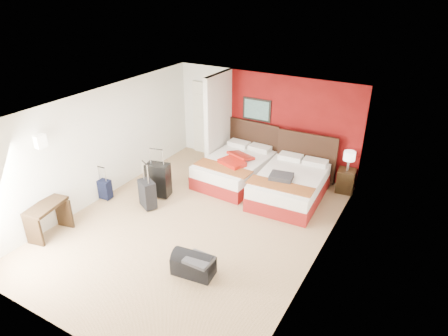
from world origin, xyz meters
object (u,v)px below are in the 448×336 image
Objects in this scene: red_suitcase_open at (237,159)px; desk at (49,220)px; table_lamp at (349,161)px; suitcase_navy at (104,190)px; bed_left at (235,170)px; nightstand at (346,181)px; suitcase_charcoal at (148,195)px; suitcase_black at (159,181)px; duffel_bag at (193,265)px; bed_right at (289,187)px.

desk reaches higher than red_suitcase_open.
table_lamp is 1.06× the size of suitcase_navy.
bed_left is 2.67m from nightstand.
suitcase_black is at bearing 128.25° from suitcase_charcoal.
bed_right is at bearing 74.55° from duffel_bag.
suitcase_black is 2.87m from duffel_bag.
bed_left is at bearing 153.92° from red_suitcase_open.
desk is (-2.04, -3.84, 0.06)m from bed_left.
suitcase_navy is at bearing -156.83° from suitcase_black.
bed_left is at bearing -161.96° from table_lamp.
suitcase_black reaches higher than red_suitcase_open.
suitcase_charcoal reaches higher than nightstand.
bed_left is 3.13m from suitcase_navy.
bed_left is at bearing 99.84° from duffel_bag.
bed_left is 0.98× the size of bed_right.
bed_left reaches higher than suitcase_navy.
bed_right reaches higher than duffel_bag.
red_suitcase_open is 1.90× the size of suitcase_navy.
red_suitcase_open reaches higher than suitcase_charcoal.
nightstand is at bearing 33.99° from desk.
red_suitcase_open is 1.08× the size of suitcase_black.
bed_right is 4.52× the size of suitcase_navy.
suitcase_navy is at bearing -143.14° from suitcase_charcoal.
suitcase_black reaches higher than desk.
table_lamp is at bearing 28.89° from suitcase_navy.
desk is at bearing -178.53° from duffel_bag.
duffel_bag is (-1.51, -4.21, -0.61)m from table_lamp.
bed_right is 3.62× the size of nightstand.
duffel_bag is (1.03, -3.38, -0.11)m from bed_left.
red_suitcase_open is 1.93m from suitcase_black.
suitcase_charcoal is at bearing 49.27° from desk.
suitcase_black is 1.09× the size of duffel_bag.
bed_left is 2.71m from table_lamp.
suitcase_black is (-3.70, -2.36, -0.40)m from table_lamp.
bed_right is 2.58× the size of suitcase_black.
nightstand reaches higher than suitcase_navy.
duffel_bag is 0.85× the size of desk.
table_lamp reaches higher than nightstand.
red_suitcase_open reaches higher than duffel_bag.
suitcase_navy is at bearing -153.66° from nightstand.
suitcase_charcoal reaches higher than bed_left.
nightstand is at bearing 21.19° from bed_left.
duffel_bag is (-0.48, -3.23, -0.12)m from bed_right.
bed_right is at bearing -2.64° from bed_left.
red_suitcase_open is 1.52× the size of nightstand.
desk is at bearing -114.87° from bed_left.
suitcase_navy is (-2.26, -2.17, -0.42)m from red_suitcase_open.
desk is at bearing -92.51° from suitcase_charcoal.
suitcase_black is at bearing -154.48° from nightstand.
bed_right reaches higher than nightstand.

